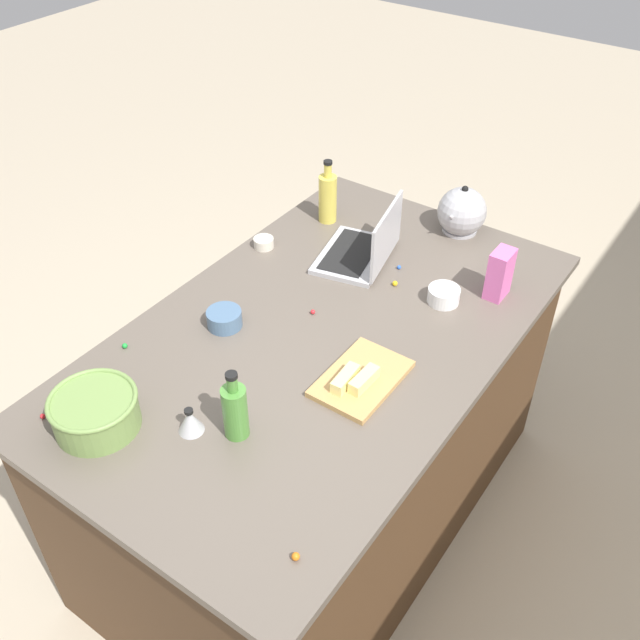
{
  "coord_description": "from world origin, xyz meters",
  "views": [
    {
      "loc": [
        1.38,
        0.97,
        2.33
      ],
      "look_at": [
        0.0,
        0.0,
        0.95
      ],
      "focal_mm": 40.21,
      "sensor_mm": 36.0,
      "label": 1
    }
  ],
  "objects_px": {
    "ramekin_wide": "(264,243)",
    "candy_bag": "(500,274)",
    "kitchen_timer": "(190,421)",
    "cutting_board": "(361,379)",
    "bottle_oil": "(328,197)",
    "butter_stick_left": "(345,379)",
    "butter_stick_right": "(364,380)",
    "bottle_olive": "(235,410)",
    "mixing_bowl_large": "(95,411)",
    "ramekin_small": "(224,319)",
    "kettle": "(462,212)",
    "laptop": "(364,249)",
    "ramekin_medium": "(444,295)"
  },
  "relations": [
    {
      "from": "ramekin_wide",
      "to": "candy_bag",
      "type": "height_order",
      "value": "candy_bag"
    },
    {
      "from": "kitchen_timer",
      "to": "cutting_board",
      "type": "bearing_deg",
      "value": 147.24
    },
    {
      "from": "bottle_oil",
      "to": "butter_stick_left",
      "type": "distance_m",
      "value": 0.91
    },
    {
      "from": "bottle_oil",
      "to": "butter_stick_right",
      "type": "distance_m",
      "value": 0.92
    },
    {
      "from": "bottle_olive",
      "to": "butter_stick_left",
      "type": "bearing_deg",
      "value": 155.33
    },
    {
      "from": "kitchen_timer",
      "to": "bottle_olive",
      "type": "bearing_deg",
      "value": 120.49
    },
    {
      "from": "mixing_bowl_large",
      "to": "ramekin_small",
      "type": "height_order",
      "value": "mixing_bowl_large"
    },
    {
      "from": "kettle",
      "to": "laptop",
      "type": "bearing_deg",
      "value": -27.0
    },
    {
      "from": "kettle",
      "to": "candy_bag",
      "type": "height_order",
      "value": "kettle"
    },
    {
      "from": "ramekin_wide",
      "to": "laptop",
      "type": "bearing_deg",
      "value": 112.14
    },
    {
      "from": "laptop",
      "to": "mixing_bowl_large",
      "type": "xyz_separation_m",
      "value": [
        1.07,
        -0.16,
        0.01
      ]
    },
    {
      "from": "mixing_bowl_large",
      "to": "cutting_board",
      "type": "bearing_deg",
      "value": 138.62
    },
    {
      "from": "ramekin_small",
      "to": "ramekin_medium",
      "type": "height_order",
      "value": "ramekin_small"
    },
    {
      "from": "ramekin_medium",
      "to": "kitchen_timer",
      "type": "height_order",
      "value": "kitchen_timer"
    },
    {
      "from": "ramekin_small",
      "to": "kitchen_timer",
      "type": "distance_m",
      "value": 0.44
    },
    {
      "from": "bottle_oil",
      "to": "butter_stick_left",
      "type": "relative_size",
      "value": 2.24
    },
    {
      "from": "laptop",
      "to": "kitchen_timer",
      "type": "xyz_separation_m",
      "value": [
        0.94,
        0.05,
        -0.01
      ]
    },
    {
      "from": "kettle",
      "to": "ramekin_small",
      "type": "distance_m",
      "value": 0.99
    },
    {
      "from": "laptop",
      "to": "mixing_bowl_large",
      "type": "bearing_deg",
      "value": -8.62
    },
    {
      "from": "bottle_oil",
      "to": "ramekin_medium",
      "type": "xyz_separation_m",
      "value": [
        0.2,
        0.6,
        -0.07
      ]
    },
    {
      "from": "laptop",
      "to": "butter_stick_right",
      "type": "bearing_deg",
      "value": 32.38
    },
    {
      "from": "cutting_board",
      "to": "ramekin_small",
      "type": "relative_size",
      "value": 2.63
    },
    {
      "from": "mixing_bowl_large",
      "to": "kitchen_timer",
      "type": "bearing_deg",
      "value": 121.4
    },
    {
      "from": "mixing_bowl_large",
      "to": "kitchen_timer",
      "type": "relative_size",
      "value": 3.07
    },
    {
      "from": "mixing_bowl_large",
      "to": "bottle_olive",
      "type": "relative_size",
      "value": 1.1
    },
    {
      "from": "cutting_board",
      "to": "candy_bag",
      "type": "xyz_separation_m",
      "value": [
        -0.6,
        0.14,
        0.08
      ]
    },
    {
      "from": "butter_stick_right",
      "to": "ramekin_wide",
      "type": "relative_size",
      "value": 1.52
    },
    {
      "from": "bottle_olive",
      "to": "ramekin_small",
      "type": "xyz_separation_m",
      "value": [
        -0.32,
        -0.32,
        -0.06
      ]
    },
    {
      "from": "ramekin_small",
      "to": "laptop",
      "type": "bearing_deg",
      "value": 163.76
    },
    {
      "from": "kettle",
      "to": "butter_stick_right",
      "type": "distance_m",
      "value": 0.92
    },
    {
      "from": "bottle_oil",
      "to": "ramekin_medium",
      "type": "bearing_deg",
      "value": 71.46
    },
    {
      "from": "kettle",
      "to": "ramekin_small",
      "type": "xyz_separation_m",
      "value": [
        0.92,
        -0.35,
        -0.05
      ]
    },
    {
      "from": "mixing_bowl_large",
      "to": "candy_bag",
      "type": "distance_m",
      "value": 1.31
    },
    {
      "from": "cutting_board",
      "to": "ramekin_wide",
      "type": "distance_m",
      "value": 0.76
    },
    {
      "from": "ramekin_medium",
      "to": "ramekin_wide",
      "type": "xyz_separation_m",
      "value": [
        0.08,
        -0.68,
        -0.01
      ]
    },
    {
      "from": "cutting_board",
      "to": "candy_bag",
      "type": "bearing_deg",
      "value": 166.5
    },
    {
      "from": "ramekin_small",
      "to": "cutting_board",
      "type": "bearing_deg",
      "value": 94.3
    },
    {
      "from": "cutting_board",
      "to": "butter_stick_right",
      "type": "xyz_separation_m",
      "value": [
        0.02,
        0.02,
        0.03
      ]
    },
    {
      "from": "kettle",
      "to": "mixing_bowl_large",
      "type": "bearing_deg",
      "value": -13.67
    },
    {
      "from": "butter_stick_left",
      "to": "butter_stick_right",
      "type": "bearing_deg",
      "value": 120.97
    },
    {
      "from": "bottle_oil",
      "to": "cutting_board",
      "type": "xyz_separation_m",
      "value": [
        0.67,
        0.58,
        -0.09
      ]
    },
    {
      "from": "butter_stick_left",
      "to": "ramekin_wide",
      "type": "xyz_separation_m",
      "value": [
        -0.43,
        -0.64,
        -0.02
      ]
    },
    {
      "from": "mixing_bowl_large",
      "to": "laptop",
      "type": "bearing_deg",
      "value": 171.38
    },
    {
      "from": "butter_stick_left",
      "to": "ramekin_medium",
      "type": "height_order",
      "value": "butter_stick_left"
    },
    {
      "from": "cutting_board",
      "to": "ramekin_wide",
      "type": "bearing_deg",
      "value": -119.94
    },
    {
      "from": "bottle_oil",
      "to": "kitchen_timer",
      "type": "relative_size",
      "value": 3.2
    },
    {
      "from": "bottle_olive",
      "to": "ramekin_wide",
      "type": "height_order",
      "value": "bottle_olive"
    },
    {
      "from": "kettle",
      "to": "butter_stick_left",
      "type": "bearing_deg",
      "value": 6.8
    },
    {
      "from": "cutting_board",
      "to": "laptop",
      "type": "bearing_deg",
      "value": -148.22
    },
    {
      "from": "cutting_board",
      "to": "kitchen_timer",
      "type": "distance_m",
      "value": 0.5
    }
  ]
}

